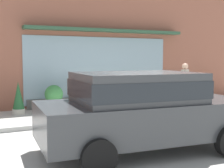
{
  "coord_description": "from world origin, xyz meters",
  "views": [
    {
      "loc": [
        -5.27,
        -8.42,
        1.88
      ],
      "look_at": [
        -0.64,
        1.2,
        0.98
      ],
      "focal_mm": 50.23,
      "sensor_mm": 36.0,
      "label": 1
    }
  ],
  "objects_px": {
    "potted_plant_near_hydrant": "(160,95)",
    "potted_plant_corner_tall": "(107,95)",
    "parked_car_dark_gray": "(142,107)",
    "potted_plant_doorstep": "(54,97)",
    "fire_hydrant": "(171,98)",
    "potted_plant_trailing_edge": "(121,91)",
    "pedestrian_with_handbag": "(185,82)",
    "potted_plant_window_center": "(18,98)",
    "potted_plant_low_front": "(77,91)",
    "potted_plant_window_right": "(203,87)"
  },
  "relations": [
    {
      "from": "potted_plant_doorstep",
      "to": "potted_plant_near_hydrant",
      "type": "xyz_separation_m",
      "value": [
        4.51,
        0.11,
        -0.2
      ]
    },
    {
      "from": "potted_plant_low_front",
      "to": "potted_plant_corner_tall",
      "type": "bearing_deg",
      "value": -12.44
    },
    {
      "from": "pedestrian_with_handbag",
      "to": "potted_plant_window_center",
      "type": "relative_size",
      "value": 1.53
    },
    {
      "from": "pedestrian_with_handbag",
      "to": "potted_plant_low_front",
      "type": "height_order",
      "value": "pedestrian_with_handbag"
    },
    {
      "from": "potted_plant_doorstep",
      "to": "potted_plant_window_center",
      "type": "bearing_deg",
      "value": -176.71
    },
    {
      "from": "pedestrian_with_handbag",
      "to": "potted_plant_doorstep",
      "type": "distance_m",
      "value": 4.8
    },
    {
      "from": "potted_plant_window_right",
      "to": "potted_plant_low_front",
      "type": "distance_m",
      "value": 5.95
    },
    {
      "from": "fire_hydrant",
      "to": "potted_plant_window_center",
      "type": "distance_m",
      "value": 5.23
    },
    {
      "from": "potted_plant_doorstep",
      "to": "potted_plant_corner_tall",
      "type": "distance_m",
      "value": 2.09
    },
    {
      "from": "potted_plant_window_center",
      "to": "potted_plant_trailing_edge",
      "type": "relative_size",
      "value": 1.11
    },
    {
      "from": "fire_hydrant",
      "to": "potted_plant_low_front",
      "type": "relative_size",
      "value": 0.71
    },
    {
      "from": "potted_plant_near_hydrant",
      "to": "fire_hydrant",
      "type": "bearing_deg",
      "value": -112.64
    },
    {
      "from": "fire_hydrant",
      "to": "potted_plant_trailing_edge",
      "type": "height_order",
      "value": "potted_plant_trailing_edge"
    },
    {
      "from": "potted_plant_window_center",
      "to": "potted_plant_near_hydrant",
      "type": "bearing_deg",
      "value": 1.79
    },
    {
      "from": "pedestrian_with_handbag",
      "to": "fire_hydrant",
      "type": "bearing_deg",
      "value": 169.82
    },
    {
      "from": "fire_hydrant",
      "to": "potted_plant_near_hydrant",
      "type": "bearing_deg",
      "value": 67.36
    },
    {
      "from": "potted_plant_near_hydrant",
      "to": "potted_plant_trailing_edge",
      "type": "xyz_separation_m",
      "value": [
        -1.64,
        0.3,
        0.23
      ]
    },
    {
      "from": "potted_plant_window_right",
      "to": "potted_plant_trailing_edge",
      "type": "bearing_deg",
      "value": 176.9
    },
    {
      "from": "fire_hydrant",
      "to": "potted_plant_window_right",
      "type": "height_order",
      "value": "potted_plant_window_right"
    },
    {
      "from": "parked_car_dark_gray",
      "to": "potted_plant_near_hydrant",
      "type": "relative_size",
      "value": 6.73
    },
    {
      "from": "potted_plant_trailing_edge",
      "to": "potted_plant_window_right",
      "type": "bearing_deg",
      "value": -3.1
    },
    {
      "from": "potted_plant_trailing_edge",
      "to": "potted_plant_low_front",
      "type": "height_order",
      "value": "potted_plant_low_front"
    },
    {
      "from": "potted_plant_doorstep",
      "to": "parked_car_dark_gray",
      "type": "bearing_deg",
      "value": -86.47
    },
    {
      "from": "potted_plant_near_hydrant",
      "to": "potted_plant_corner_tall",
      "type": "relative_size",
      "value": 0.79
    },
    {
      "from": "fire_hydrant",
      "to": "potted_plant_window_right",
      "type": "distance_m",
      "value": 3.73
    },
    {
      "from": "parked_car_dark_gray",
      "to": "potted_plant_low_front",
      "type": "xyz_separation_m",
      "value": [
        0.64,
        5.73,
        -0.27
      ]
    },
    {
      "from": "parked_car_dark_gray",
      "to": "potted_plant_window_center",
      "type": "relative_size",
      "value": 3.99
    },
    {
      "from": "potted_plant_near_hydrant",
      "to": "potted_plant_corner_tall",
      "type": "height_order",
      "value": "potted_plant_corner_tall"
    },
    {
      "from": "pedestrian_with_handbag",
      "to": "potted_plant_window_center",
      "type": "distance_m",
      "value": 5.95
    },
    {
      "from": "pedestrian_with_handbag",
      "to": "potted_plant_low_front",
      "type": "xyz_separation_m",
      "value": [
        -3.58,
        1.82,
        -0.34
      ]
    },
    {
      "from": "potted_plant_window_center",
      "to": "pedestrian_with_handbag",
      "type": "bearing_deg",
      "value": -13.66
    },
    {
      "from": "fire_hydrant",
      "to": "potted_plant_near_hydrant",
      "type": "xyz_separation_m",
      "value": [
        0.78,
        1.86,
        -0.15
      ]
    },
    {
      "from": "parked_car_dark_gray",
      "to": "potted_plant_window_center",
      "type": "distance_m",
      "value": 5.55
    },
    {
      "from": "potted_plant_corner_tall",
      "to": "potted_plant_window_right",
      "type": "relative_size",
      "value": 0.73
    },
    {
      "from": "potted_plant_corner_tall",
      "to": "potted_plant_trailing_edge",
      "type": "bearing_deg",
      "value": 21.61
    },
    {
      "from": "parked_car_dark_gray",
      "to": "potted_plant_doorstep",
      "type": "distance_m",
      "value": 5.41
    },
    {
      "from": "fire_hydrant",
      "to": "potted_plant_window_center",
      "type": "height_order",
      "value": "potted_plant_window_center"
    },
    {
      "from": "potted_plant_corner_tall",
      "to": "potted_plant_doorstep",
      "type": "bearing_deg",
      "value": -177.23
    },
    {
      "from": "fire_hydrant",
      "to": "potted_plant_trailing_edge",
      "type": "xyz_separation_m",
      "value": [
        -0.86,
        2.16,
        0.08
      ]
    },
    {
      "from": "fire_hydrant",
      "to": "potted_plant_low_front",
      "type": "distance_m",
      "value": 3.47
    },
    {
      "from": "potted_plant_corner_tall",
      "to": "potted_plant_trailing_edge",
      "type": "distance_m",
      "value": 0.85
    },
    {
      "from": "fire_hydrant",
      "to": "potted_plant_near_hydrant",
      "type": "distance_m",
      "value": 2.02
    },
    {
      "from": "fire_hydrant",
      "to": "potted_plant_trailing_edge",
      "type": "distance_m",
      "value": 2.33
    },
    {
      "from": "potted_plant_doorstep",
      "to": "potted_plant_near_hydrant",
      "type": "bearing_deg",
      "value": 1.38
    },
    {
      "from": "potted_plant_doorstep",
      "to": "potted_plant_window_right",
      "type": "xyz_separation_m",
      "value": [
        6.92,
        0.19,
        0.03
      ]
    },
    {
      "from": "fire_hydrant",
      "to": "parked_car_dark_gray",
      "type": "height_order",
      "value": "parked_car_dark_gray"
    },
    {
      "from": "pedestrian_with_handbag",
      "to": "parked_car_dark_gray",
      "type": "relative_size",
      "value": 0.38
    },
    {
      "from": "potted_plant_near_hydrant",
      "to": "parked_car_dark_gray",
      "type": "bearing_deg",
      "value": -127.26
    },
    {
      "from": "potted_plant_window_center",
      "to": "potted_plant_low_front",
      "type": "xyz_separation_m",
      "value": [
        2.19,
        0.42,
        0.1
      ]
    },
    {
      "from": "potted_plant_window_center",
      "to": "fire_hydrant",
      "type": "bearing_deg",
      "value": -18.77
    }
  ]
}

